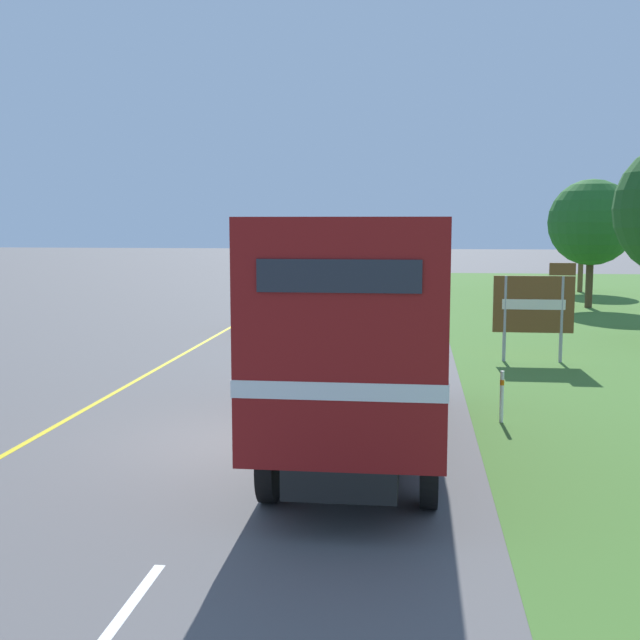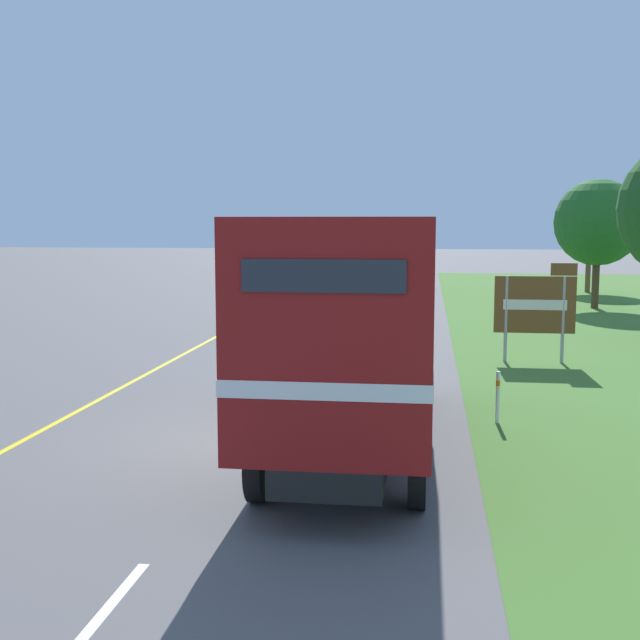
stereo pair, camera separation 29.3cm
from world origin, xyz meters
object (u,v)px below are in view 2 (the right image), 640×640
lead_car_white_ahead (409,272)px  roadside_tree_far (590,227)px  roadside_tree_mid (598,223)px  horse_trailer_truck (355,324)px  lead_car_white (284,302)px  highway_sign (536,305)px  delineator_post (498,396)px

lead_car_white_ahead → roadside_tree_far: size_ratio=0.87×
roadside_tree_mid → horse_trailer_truck: bearing=-109.8°
horse_trailer_truck → lead_car_white: 14.68m
highway_sign → delineator_post: (-1.50, -6.63, -0.99)m
horse_trailer_truck → roadside_tree_mid: size_ratio=1.53×
horse_trailer_truck → highway_sign: bearing=65.9°
lead_car_white → highway_sign: highway_sign is taller
lead_car_white → roadside_tree_far: bearing=51.9°
delineator_post → lead_car_white: bearing=116.8°
lead_car_white → delineator_post: 13.51m
lead_car_white → roadside_tree_mid: (11.86, 8.60, 2.66)m
lead_car_white → roadside_tree_far: size_ratio=0.90×
roadside_tree_mid → roadside_tree_far: 8.19m
horse_trailer_truck → roadside_tree_far: (9.42, 30.86, 1.34)m
lead_car_white → roadside_tree_mid: size_ratio=0.84×
roadside_tree_mid → delineator_post: roadside_tree_mid is taller
delineator_post → horse_trailer_truck: bearing=-138.7°
horse_trailer_truck → highway_sign: horse_trailer_truck is taller
horse_trailer_truck → lead_car_white_ahead: bearing=89.8°
lead_car_white → highway_sign: 9.34m
roadside_tree_mid → roadside_tree_far: size_ratio=1.08×
lead_car_white_ahead → roadside_tree_mid: (8.05, -8.17, 2.65)m
highway_sign → roadside_tree_far: (5.51, 22.11, 1.88)m
lead_car_white_ahead → horse_trailer_truck: bearing=-90.2°
lead_car_white_ahead → highway_sign: bearing=-80.3°
lead_car_white → highway_sign: (7.59, -5.43, 0.54)m
horse_trailer_truck → roadside_tree_far: size_ratio=1.65×
highway_sign → horse_trailer_truck: bearing=-114.1°
horse_trailer_truck → lead_car_white_ahead: horse_trailer_truck is taller
highway_sign → roadside_tree_mid: 14.81m
delineator_post → roadside_tree_mid: bearing=74.4°
horse_trailer_truck → roadside_tree_far: bearing=73.0°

